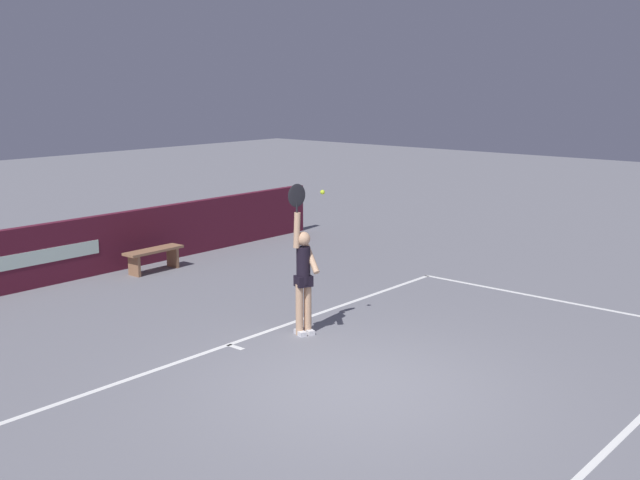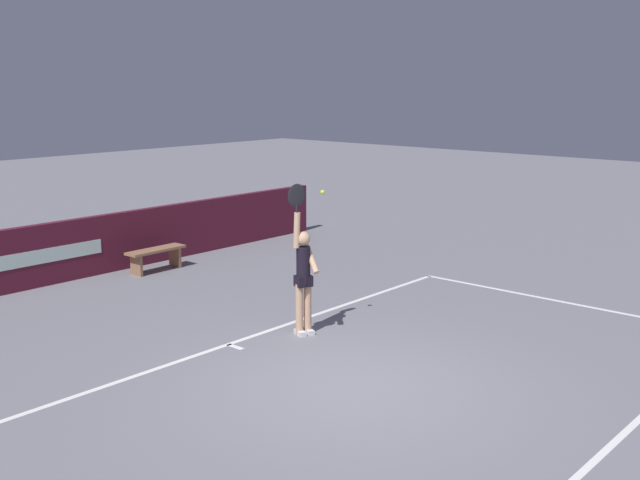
% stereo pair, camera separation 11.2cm
% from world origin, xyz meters
% --- Properties ---
extents(ground_plane, '(60.00, 60.00, 0.00)m').
position_xyz_m(ground_plane, '(0.00, 0.00, 0.00)').
color(ground_plane, slate).
extents(court_lines, '(10.61, 5.44, 0.00)m').
position_xyz_m(court_lines, '(0.00, -0.33, 0.00)').
color(court_lines, white).
rests_on(court_lines, ground).
extents(back_wall, '(14.29, 0.17, 1.16)m').
position_xyz_m(back_wall, '(-0.00, 7.34, 0.58)').
color(back_wall, '#511527').
rests_on(back_wall, ground).
extents(tennis_player, '(0.43, 0.43, 2.29)m').
position_xyz_m(tennis_player, '(1.07, 1.83, 0.94)').
color(tennis_player, tan).
rests_on(tennis_player, ground).
extents(tennis_ball, '(0.07, 0.07, 0.07)m').
position_xyz_m(tennis_ball, '(1.42, 1.76, 2.12)').
color(tennis_ball, '#C5E62D').
extents(courtside_bench_near, '(1.27, 0.38, 0.46)m').
position_xyz_m(courtside_bench_near, '(2.02, 6.67, 0.34)').
color(courtside_bench_near, '#946848').
rests_on(courtside_bench_near, ground).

